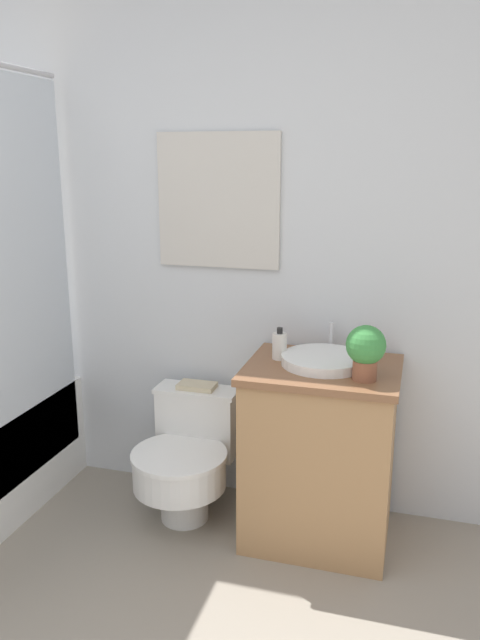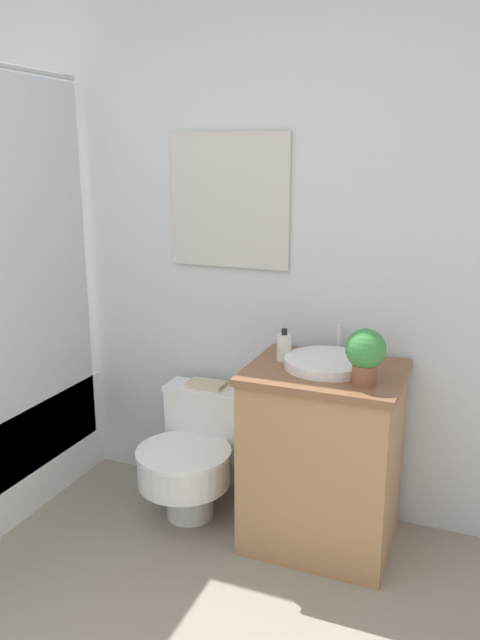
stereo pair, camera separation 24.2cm
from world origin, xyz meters
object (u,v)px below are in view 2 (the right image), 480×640
at_px(book_on_tank, 206,384).
at_px(toilet, 193,454).
at_px(soap_bottle, 284,347).
at_px(potted_plant, 365,353).
at_px(sink, 327,363).

bearing_deg(book_on_tank, toilet, -90.00).
relative_size(soap_bottle, book_on_tank, 0.79).
bearing_deg(potted_plant, soap_bottle, 156.66).
height_order(toilet, book_on_tank, book_on_tank).
xyz_separation_m(soap_bottle, book_on_tank, (-0.41, 0.10, -0.26)).
distance_m(toilet, potted_plant, 1.01).
bearing_deg(sink, book_on_tank, 168.31).
bearing_deg(soap_bottle, potted_plant, -23.34).
bearing_deg(potted_plant, sink, 142.53).
bearing_deg(potted_plant, toilet, 172.00).
xyz_separation_m(toilet, book_on_tank, (0.00, 0.15, 0.29)).
bearing_deg(soap_bottle, book_on_tank, 166.20).
relative_size(sink, soap_bottle, 2.81).
height_order(soap_bottle, book_on_tank, soap_bottle).
xyz_separation_m(toilet, potted_plant, (0.79, -0.11, 0.62)).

